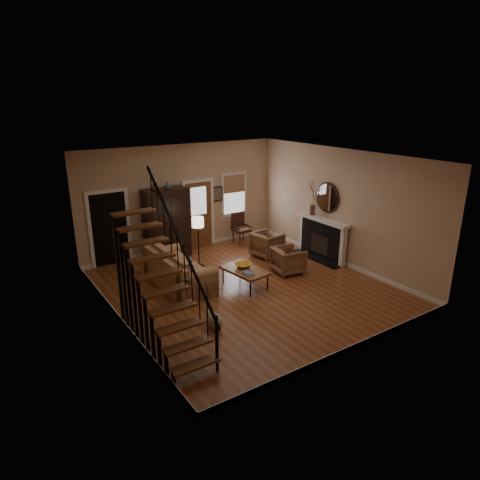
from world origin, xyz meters
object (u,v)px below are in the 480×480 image
armoire (167,223)px  floor_lamp (198,242)px  coffee_table (245,278)px  side_chair (242,229)px  armchair_right (267,244)px  sofa (179,270)px  armchair_left (288,260)px

armoire → floor_lamp: armoire is taller
coffee_table → side_chair: 3.42m
armoire → side_chair: size_ratio=2.06×
armchair_right → sofa: bearing=90.2°
armchair_left → floor_lamp: bearing=55.9°
sofa → armchair_left: sofa is taller
coffee_table → armchair_left: 1.52m
armoire → side_chair: armoire is taller
armoire → floor_lamp: (0.40, -1.23, -0.32)m
coffee_table → armchair_left: (1.51, 0.11, 0.12)m
armchair_right → side_chair: bearing=-8.8°
sofa → floor_lamp: bearing=39.7°
armchair_right → floor_lamp: size_ratio=0.56×
armchair_left → armchair_right: 1.39m
sofa → coffee_table: (1.36, -1.00, -0.19)m
armoire → armchair_right: 3.08m
floor_lamp → side_chair: 2.39m
armoire → armchair_right: bearing=-32.6°
coffee_table → armchair_right: (1.81, 1.47, 0.14)m
armoire → armchair_left: armoire is taller
armchair_left → coffee_table: bearing=103.5°
armchair_right → side_chair: size_ratio=0.81×
sofa → coffee_table: sofa is taller
armoire → armchair_right: (2.54, -1.62, -0.68)m
armchair_left → sofa: bearing=82.2°
floor_lamp → side_chair: bearing=25.5°
sofa → floor_lamp: floor_lamp is taller
armchair_left → side_chair: bearing=3.1°
side_chair → sofa: bearing=-149.4°
floor_lamp → side_chair: size_ratio=1.43×
armchair_right → floor_lamp: bearing=71.4°
armchair_right → floor_lamp: 2.20m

